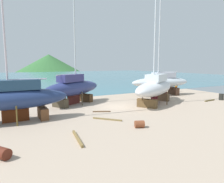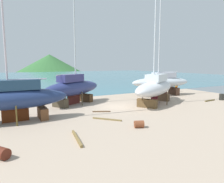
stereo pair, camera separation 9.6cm
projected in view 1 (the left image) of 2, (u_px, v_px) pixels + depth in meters
name	position (u px, v px, depth m)	size (l,w,h in m)	color
ground_plane	(125.00, 111.00, 22.33)	(43.47, 43.47, 0.00)	tan
sea_water	(37.00, 77.00, 78.50)	(163.57, 107.43, 0.01)	teal
headland_hill	(49.00, 69.00, 193.32)	(102.97, 102.97, 28.63)	#356B36
sailboat_small_center	(161.00, 82.00, 32.79)	(10.51, 4.54, 16.87)	#49371E
sailboat_large_starboard	(73.00, 88.00, 25.50)	(9.22, 6.54, 13.22)	#48311C
sailboat_far_slipway	(155.00, 87.00, 25.94)	(10.73, 8.11, 18.58)	brown
sailboat_mid_port	(15.00, 98.00, 17.67)	(9.32, 2.91, 16.26)	brown
worker	(176.00, 87.00, 37.50)	(0.45, 0.26, 1.70)	maroon
barrel_tipped_left	(139.00, 124.00, 16.31)	(0.58, 0.58, 0.75)	brown
barrel_by_slipway	(2.00, 153.00, 10.93)	(0.64, 0.64, 0.93)	#592316
barrel_tar_black	(221.00, 97.00, 28.86)	(0.65, 0.65, 0.89)	black
timber_long_aft	(78.00, 138.00, 13.75)	(3.07, 0.15, 0.18)	olive
timber_plank_near	(107.00, 119.00, 18.59)	(2.84, 0.16, 0.12)	olive
timber_short_cross	(210.00, 100.00, 28.04)	(2.23, 0.14, 0.17)	brown
timber_plank_far	(102.00, 111.00, 21.65)	(1.93, 0.14, 0.11)	brown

